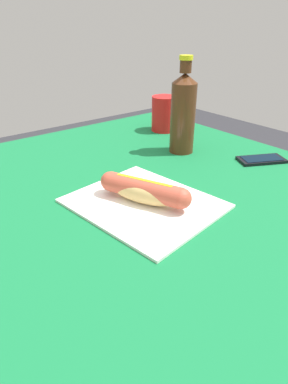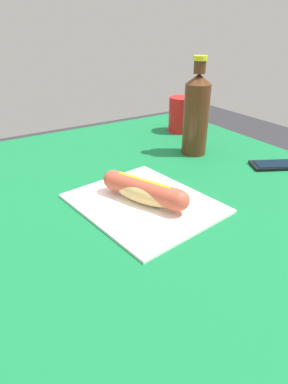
{
  "view_description": "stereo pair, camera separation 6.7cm",
  "coord_description": "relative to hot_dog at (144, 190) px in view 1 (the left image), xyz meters",
  "views": [
    {
      "loc": [
        0.53,
        -0.42,
        1.1
      ],
      "look_at": [
        0.07,
        -0.05,
        0.79
      ],
      "focal_mm": 30.24,
      "sensor_mm": 36.0,
      "label": 1
    },
    {
      "loc": [
        0.57,
        -0.37,
        1.1
      ],
      "look_at": [
        0.07,
        -0.05,
        0.79
      ],
      "focal_mm": 30.24,
      "sensor_mm": 36.0,
      "label": 2
    }
  ],
  "objects": [
    {
      "name": "cell_phone",
      "position": [
        0.02,
        0.4,
        -0.03
      ],
      "size": [
        0.11,
        0.14,
        0.01
      ],
      "color": "black",
      "rests_on": "dining_table"
    },
    {
      "name": "ground_plane",
      "position": [
        -0.07,
        0.05,
        -0.79
      ],
      "size": [
        6.0,
        6.0,
        0.0
      ],
      "primitive_type": "plane",
      "color": "#2D2D33",
      "rests_on": "ground"
    },
    {
      "name": "hot_dog",
      "position": [
        0.0,
        0.0,
        0.0
      ],
      "size": [
        0.19,
        0.11,
        0.05
      ],
      "color": "#DBB26B",
      "rests_on": "paper_wrapper"
    },
    {
      "name": "drinking_cup",
      "position": [
        -0.37,
        0.38,
        0.03
      ],
      "size": [
        0.09,
        0.09,
        0.12
      ],
      "primitive_type": "cylinder",
      "color": "red",
      "rests_on": "dining_table"
    },
    {
      "name": "soda_bottle",
      "position": [
        -0.18,
        0.28,
        0.08
      ],
      "size": [
        0.07,
        0.07,
        0.27
      ],
      "color": "#4C2814",
      "rests_on": "dining_table"
    },
    {
      "name": "paper_wrapper",
      "position": [
        -0.0,
        0.0,
        -0.03
      ],
      "size": [
        0.32,
        0.28,
        0.01
      ],
      "primitive_type": "cube",
      "rotation": [
        0.0,
        0.0,
        0.14
      ],
      "color": "white",
      "rests_on": "dining_table"
    },
    {
      "name": "dining_table",
      "position": [
        -0.07,
        0.05,
        -0.17
      ],
      "size": [
        1.04,
        0.97,
        0.76
      ],
      "color": "brown",
      "rests_on": "ground"
    }
  ]
}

